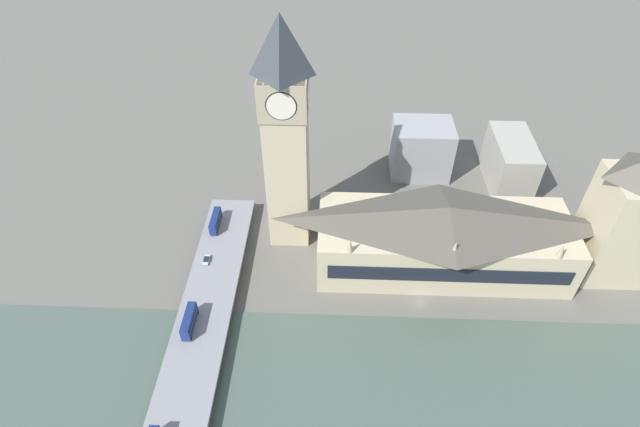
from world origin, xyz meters
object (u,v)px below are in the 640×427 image
at_px(parliament_hall, 444,237).
at_px(victoria_tower, 627,217).
at_px(double_decker_bus_lead, 215,221).
at_px(double_decker_bus_mid, 189,321).
at_px(clock_tower, 286,133).
at_px(road_bridge, 181,406).
at_px(car_southbound_lead, 206,260).

distance_m(parliament_hall, victoria_tower, 55.18).
height_order(double_decker_bus_lead, double_decker_bus_mid, double_decker_bus_mid).
relative_size(clock_tower, victoria_tower, 1.57).
height_order(parliament_hall, victoria_tower, victoria_tower).
relative_size(victoria_tower, double_decker_bus_mid, 4.66).
xyz_separation_m(road_bridge, double_decker_bus_mid, (23.84, 2.94, 3.60)).
height_order(road_bridge, car_southbound_lead, car_southbound_lead).
bearing_deg(car_southbound_lead, parliament_hall, -85.62).
xyz_separation_m(double_decker_bus_mid, car_southbound_lead, (25.86, 0.68, -2.14)).
distance_m(clock_tower, victoria_tower, 107.88).
bearing_deg(double_decker_bus_mid, victoria_tower, -76.33).
height_order(victoria_tower, car_southbound_lead, victoria_tower).
relative_size(parliament_hall, victoria_tower, 1.61).
distance_m(victoria_tower, road_bridge, 141.06).
bearing_deg(road_bridge, double_decker_bus_mid, 7.04).
bearing_deg(road_bridge, clock_tower, -18.30).
bearing_deg(double_decker_bus_mid, parliament_hall, -67.53).
bearing_deg(victoria_tower, double_decker_bus_lead, 85.25).
distance_m(clock_tower, road_bridge, 82.15).
distance_m(clock_tower, car_southbound_lead, 49.65).
distance_m(victoria_tower, car_southbound_lead, 133.10).
distance_m(parliament_hall, road_bridge, 92.98).
xyz_separation_m(clock_tower, double_decker_bus_mid, (-44.76, 25.63, -35.48)).
bearing_deg(victoria_tower, double_decker_bus_mid, 103.67).
bearing_deg(parliament_hall, car_southbound_lead, 94.38).
relative_size(clock_tower, double_decker_bus_mid, 7.31).
bearing_deg(car_southbound_lead, road_bridge, -175.83).
xyz_separation_m(clock_tower, victoria_tower, (-12.90, -105.37, -19.19)).
relative_size(parliament_hall, double_decker_bus_mid, 7.48).
bearing_deg(car_southbound_lead, clock_tower, -54.32).
distance_m(victoria_tower, double_decker_bus_lead, 133.23).
bearing_deg(double_decker_bus_lead, car_southbound_lead, -179.76).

